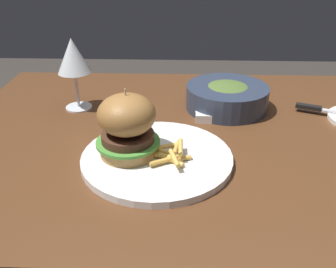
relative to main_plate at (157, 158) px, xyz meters
The scene contains 7 objects.
dining_table 0.19m from the main_plate, 53.84° to the left, with size 1.12×0.78×0.74m.
main_plate is the anchor object (origin of this frame).
burger_sandwich 0.09m from the main_plate, behind, with size 0.12×0.12×0.13m.
fries_pile 0.03m from the main_plate, 25.72° to the right, with size 0.10×0.10×0.02m.
wine_glass 0.35m from the main_plate, 130.91° to the left, with size 0.08×0.08×0.18m.
butter_dish 0.24m from the main_plate, 57.30° to the left, with size 0.10×0.07×0.04m.
soup_bowl 0.30m from the main_plate, 58.35° to the left, with size 0.20×0.20×0.07m.
Camera 1 is at (-0.05, -0.74, 1.12)m, focal length 40.00 mm.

